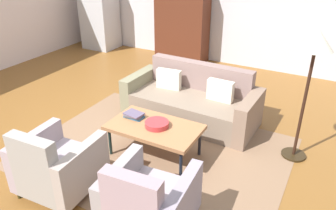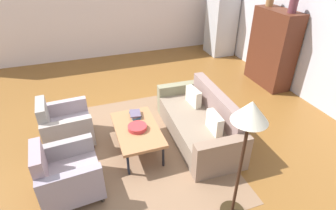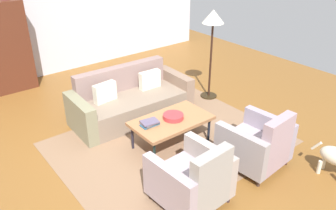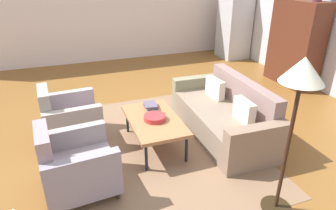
{
  "view_description": "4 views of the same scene",
  "coord_description": "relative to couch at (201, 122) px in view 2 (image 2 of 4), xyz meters",
  "views": [
    {
      "loc": [
        2.36,
        -3.24,
        2.64
      ],
      "look_at": [
        0.43,
        0.29,
        0.6
      ],
      "focal_mm": 35.42,
      "sensor_mm": 36.0,
      "label": 1
    },
    {
      "loc": [
        4.0,
        -0.76,
        3.1
      ],
      "look_at": [
        0.33,
        0.52,
        0.73
      ],
      "focal_mm": 28.85,
      "sensor_mm": 36.0,
      "label": 2
    },
    {
      "loc": [
        -2.41,
        -3.56,
        3.03
      ],
      "look_at": [
        0.52,
        0.16,
        0.57
      ],
      "focal_mm": 36.83,
      "sensor_mm": 36.0,
      "label": 3
    },
    {
      "loc": [
        4.0,
        -1.16,
        2.43
      ],
      "look_at": [
        0.57,
        0.1,
        0.71
      ],
      "focal_mm": 31.69,
      "sensor_mm": 36.0,
      "label": 4
    }
  ],
  "objects": [
    {
      "name": "refrigerator",
      "position": [
        -3.78,
        2.41,
        0.64
      ],
      "size": [
        0.8,
        0.73,
        1.85
      ],
      "color": "#B7BABF",
      "rests_on": "ground"
    },
    {
      "name": "armchair_left",
      "position": [
        -0.6,
        -2.35,
        0.06
      ],
      "size": [
        0.84,
        0.84,
        0.88
      ],
      "rotation": [
        0.0,
        0.0,
        0.06
      ],
      "color": "#31231B",
      "rests_on": "ground"
    },
    {
      "name": "fruit_bowl",
      "position": [
        0.03,
        -1.19,
        0.2
      ],
      "size": [
        0.31,
        0.31,
        0.07
      ],
      "primitive_type": "cylinder",
      "color": "#BA2F33",
      "rests_on": "coffee_table"
    },
    {
      "name": "vase_round",
      "position": [
        -1.1,
        2.51,
        1.68
      ],
      "size": [
        0.17,
        0.17,
        0.34
      ],
      "primitive_type": "cylinder",
      "color": "brown",
      "rests_on": "cabinet"
    },
    {
      "name": "armchair_right",
      "position": [
        0.6,
        -2.35,
        0.06
      ],
      "size": [
        0.86,
        0.86,
        0.88
      ],
      "rotation": [
        0.0,
        0.0,
        0.08
      ],
      "color": "#392413",
      "rests_on": "ground"
    },
    {
      "name": "area_rug",
      "position": [
        -0.0,
        -1.14,
        -0.28
      ],
      "size": [
        3.4,
        2.6,
        0.01
      ],
      "primitive_type": "cube",
      "color": "#816248",
      "rests_on": "ground"
    },
    {
      "name": "cabinet",
      "position": [
        -1.45,
        2.51,
        0.61
      ],
      "size": [
        1.2,
        0.51,
        1.8
      ],
      "color": "#502516",
      "rests_on": "ground"
    },
    {
      "name": "book_stack",
      "position": [
        -0.36,
        -1.13,
        0.2
      ],
      "size": [
        0.27,
        0.22,
        0.07
      ],
      "color": "#2C6086",
      "rests_on": "coffee_table"
    },
    {
      "name": "floor_lamp",
      "position": [
        1.66,
        -0.32,
        1.16
      ],
      "size": [
        0.4,
        0.4,
        1.72
      ],
      "color": "black",
      "rests_on": "ground"
    },
    {
      "name": "coffee_table",
      "position": [
        -0.0,
        -1.19,
        0.12
      ],
      "size": [
        1.2,
        0.7,
        0.45
      ],
      "color": "black",
      "rests_on": "ground"
    },
    {
      "name": "couch",
      "position": [
        0.0,
        0.0,
        0.0
      ],
      "size": [
        2.13,
        0.96,
        0.86
      ],
      "rotation": [
        0.0,
        0.0,
        3.11
      ],
      "color": "#7D6B5A",
      "rests_on": "ground"
    },
    {
      "name": "wall_back",
      "position": [
        -0.42,
        2.86,
        1.11
      ],
      "size": [
        8.6,
        0.12,
        2.8
      ],
      "primitive_type": "cube",
      "color": "silver",
      "rests_on": "ground"
    },
    {
      "name": "wall_left",
      "position": [
        -4.72,
        -1.13,
        1.11
      ],
      "size": [
        0.12,
        7.98,
        2.8
      ],
      "primitive_type": "cube",
      "color": "silver",
      "rests_on": "ground"
    },
    {
      "name": "ground_plane",
      "position": [
        -0.42,
        -1.13,
        -0.29
      ],
      "size": [
        10.32,
        10.32,
        0.0
      ],
      "primitive_type": "plane",
      "color": "brown"
    }
  ]
}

